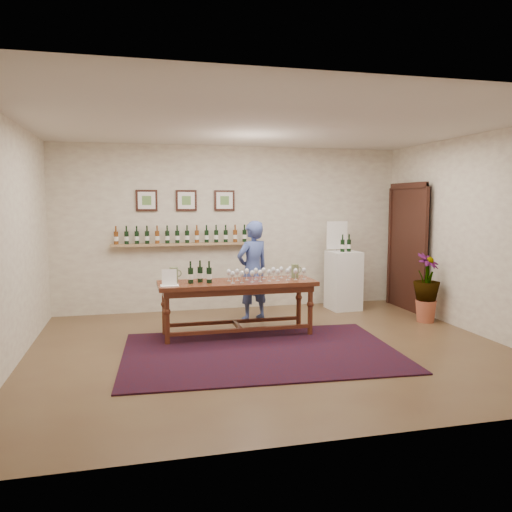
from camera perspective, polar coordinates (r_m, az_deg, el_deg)
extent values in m
plane|color=brown|center=(6.47, 1.70, -10.49)|extent=(6.00, 6.00, 0.00)
plane|color=white|center=(8.65, -2.66, 3.17)|extent=(6.00, 0.00, 6.00)
plane|color=white|center=(3.87, 11.58, -0.76)|extent=(6.00, 0.00, 6.00)
plane|color=white|center=(6.15, -26.35, 1.27)|extent=(0.00, 5.00, 5.00)
plane|color=white|center=(7.58, 24.19, 2.20)|extent=(0.00, 5.00, 5.00)
plane|color=beige|center=(6.27, 1.78, 14.84)|extent=(6.00, 6.00, 0.00)
cube|color=tan|center=(8.46, -7.86, 1.35)|extent=(2.50, 0.16, 0.04)
cube|color=black|center=(8.98, 17.14, 0.77)|extent=(0.10, 1.00, 2.10)
cube|color=black|center=(8.95, 16.87, 0.77)|extent=(0.04, 1.12, 2.22)
cube|color=black|center=(8.45, -12.40, 6.22)|extent=(0.35, 0.03, 0.35)
cube|color=white|center=(8.43, -12.39, 6.22)|extent=(0.28, 0.01, 0.28)
cube|color=#659148|center=(8.43, -12.39, 6.22)|extent=(0.15, 0.00, 0.15)
cube|color=black|center=(8.49, -7.98, 6.30)|extent=(0.35, 0.03, 0.35)
cube|color=white|center=(8.47, -7.97, 6.30)|extent=(0.28, 0.01, 0.28)
cube|color=#659148|center=(8.47, -7.97, 6.30)|extent=(0.15, 0.00, 0.15)
cube|color=black|center=(8.58, -3.63, 6.35)|extent=(0.35, 0.03, 0.35)
cube|color=white|center=(8.56, -3.61, 6.35)|extent=(0.28, 0.01, 0.28)
cube|color=#659148|center=(8.56, -3.61, 6.35)|extent=(0.15, 0.00, 0.15)
cube|color=#410B0C|center=(6.29, 0.56, -10.91)|extent=(3.48, 2.43, 0.02)
cube|color=#412310|center=(6.91, -2.16, -3.12)|extent=(2.17, 0.71, 0.06)
cube|color=#412310|center=(6.92, -2.16, -3.69)|extent=(2.05, 0.59, 0.10)
cylinder|color=#412310|center=(6.61, -10.14, -7.04)|extent=(0.07, 0.07, 0.71)
cylinder|color=#412310|center=(7.02, 6.21, -6.20)|extent=(0.07, 0.07, 0.71)
cylinder|color=#412310|center=(7.09, -10.41, -6.14)|extent=(0.07, 0.07, 0.71)
cylinder|color=#412310|center=(7.47, 4.90, -5.42)|extent=(0.07, 0.07, 0.71)
cube|color=#412310|center=(6.80, -1.71, -8.45)|extent=(1.97, 0.06, 0.05)
cube|color=#412310|center=(7.27, -2.54, -7.49)|extent=(1.97, 0.06, 0.05)
cube|color=#412310|center=(7.03, -2.14, -7.96)|extent=(0.05, 0.49, 0.05)
cube|color=white|center=(6.63, -9.88, -2.42)|extent=(0.24, 0.18, 0.21)
cube|color=white|center=(8.77, 9.96, -2.76)|extent=(0.53, 0.53, 1.01)
cube|color=white|center=(8.83, 9.24, 2.35)|extent=(0.39, 0.04, 0.54)
cone|color=#AA5338|center=(8.22, 18.82, -5.98)|extent=(0.32, 0.32, 0.34)
imported|color=#1A3716|center=(8.14, 18.93, -2.81)|extent=(0.67, 0.67, 0.58)
imported|color=#3C4E8F|center=(7.82, -0.38, -1.70)|extent=(0.67, 0.57, 1.56)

